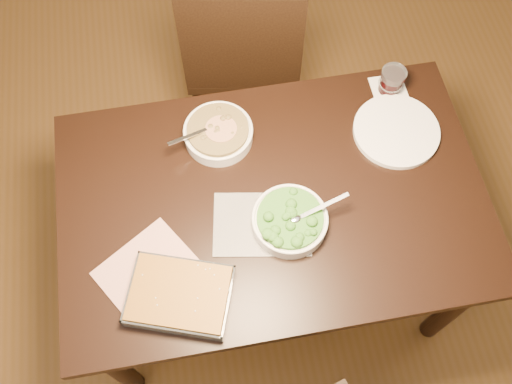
{
  "coord_description": "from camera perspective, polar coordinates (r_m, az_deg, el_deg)",
  "views": [
    {
      "loc": [
        -0.2,
        -0.79,
        2.43
      ],
      "look_at": [
        -0.06,
        0.01,
        0.8
      ],
      "focal_mm": 40.0,
      "sensor_mm": 36.0,
      "label": 1
    }
  ],
  "objects": [
    {
      "name": "ground",
      "position": [
        2.56,
        1.26,
        -7.96
      ],
      "size": [
        4.0,
        4.0,
        0.0
      ],
      "primitive_type": "plane",
      "color": "#4D3316",
      "rests_on": "ground"
    },
    {
      "name": "table",
      "position": [
        1.95,
        1.64,
        -1.86
      ],
      "size": [
        1.4,
        0.9,
        0.75
      ],
      "color": "black",
      "rests_on": "ground"
    },
    {
      "name": "magazine_a",
      "position": [
        1.8,
        -10.99,
        -7.45
      ],
      "size": [
        0.34,
        0.32,
        0.01
      ],
      "primitive_type": "cube",
      "rotation": [
        0.0,
        0.0,
        0.57
      ],
      "color": "#A7382F",
      "rests_on": "table"
    },
    {
      "name": "magazine_b",
      "position": [
        1.82,
        0.61,
        -3.23
      ],
      "size": [
        0.34,
        0.27,
        0.01
      ],
      "primitive_type": "cube",
      "rotation": [
        0.0,
        0.0,
        -0.17
      ],
      "color": "#27262E",
      "rests_on": "table"
    },
    {
      "name": "coaster",
      "position": [
        2.14,
        13.14,
        9.97
      ],
      "size": [
        0.12,
        0.12,
        0.0
      ],
      "primitive_type": "cube",
      "color": "white",
      "rests_on": "table"
    },
    {
      "name": "stew_bowl",
      "position": [
        1.95,
        -3.79,
        5.93
      ],
      "size": [
        0.25,
        0.24,
        0.09
      ],
      "color": "white",
      "rests_on": "table"
    },
    {
      "name": "broccoli_bowl",
      "position": [
        1.8,
        3.4,
        -2.85
      ],
      "size": [
        0.27,
        0.24,
        0.09
      ],
      "color": "white",
      "rests_on": "table"
    },
    {
      "name": "baking_dish",
      "position": [
        1.73,
        -7.64,
        -10.19
      ],
      "size": [
        0.36,
        0.31,
        0.05
      ],
      "rotation": [
        0.0,
        0.0,
        -0.33
      ],
      "color": "silver",
      "rests_on": "table"
    },
    {
      "name": "wine_tumbler",
      "position": [
        2.1,
        13.43,
        10.82
      ],
      "size": [
        0.09,
        0.09,
        0.1
      ],
      "color": "black",
      "rests_on": "coaster"
    },
    {
      "name": "dinner_plate",
      "position": [
        2.04,
        13.85,
        5.95
      ],
      "size": [
        0.3,
        0.3,
        0.02
      ],
      "primitive_type": "cylinder",
      "color": "white",
      "rests_on": "table"
    },
    {
      "name": "chair_far",
      "position": [
        2.45,
        -1.29,
        13.76
      ],
      "size": [
        0.54,
        0.54,
        0.99
      ],
      "rotation": [
        0.0,
        0.0,
        2.96
      ],
      "color": "black",
      "rests_on": "ground"
    }
  ]
}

